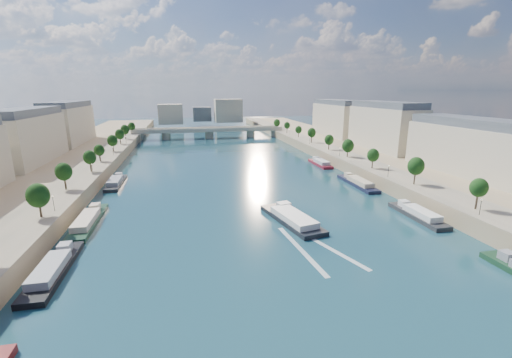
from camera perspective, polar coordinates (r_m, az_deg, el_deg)
name	(u,v)px	position (r m, az deg, el deg)	size (l,w,h in m)	color
ground	(238,187)	(128.63, -3.04, -1.39)	(700.00, 700.00, 0.00)	#0B2832
quay_left	(23,192)	(137.34, -34.26, -1.84)	(44.00, 520.00, 5.00)	#9E8460
quay_right	(409,172)	(155.74, 24.12, 1.11)	(44.00, 520.00, 5.00)	#9E8460
pave_left	(71,182)	(131.64, -28.40, -0.51)	(14.00, 520.00, 0.10)	gray
pave_right	(377,167)	(146.96, 19.47, 1.84)	(14.00, 520.00, 0.10)	gray
trees_left	(77,165)	(131.81, -27.61, 2.03)	(4.80, 268.80, 8.26)	#382B1E
trees_right	(361,150)	(153.45, 17.09, 4.61)	(4.80, 268.80, 8.26)	#382B1E
lamps_left	(76,181)	(120.42, -27.79, -0.36)	(0.36, 200.36, 4.28)	black
lamps_right	(361,159)	(148.41, 17.08, 3.23)	(0.36, 200.36, 4.28)	black
buildings_right	(421,134)	(170.71, 25.84, 6.78)	(16.00, 226.00, 23.20)	#C8B39A
skyline	(206,112)	(343.12, -8.34, 10.95)	(79.00, 42.00, 22.00)	#C8B39A
bridge	(209,131)	(264.29, -7.80, 7.85)	(112.00, 12.00, 8.15)	#C1B79E
tour_barge	(292,219)	(95.67, 5.98, -6.58)	(12.41, 26.32, 3.61)	black
wake	(314,248)	(81.65, 9.58, -11.25)	(12.98, 26.00, 0.04)	silver
moored_barges_left	(49,276)	(78.63, -31.27, -13.70)	(5.00, 163.53, 3.60)	#1C213F
moored_barges_right	(421,217)	(107.45, 25.84, -5.66)	(5.00, 165.34, 3.60)	black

